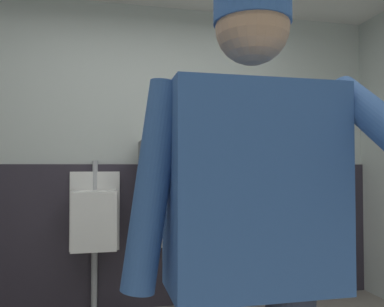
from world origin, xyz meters
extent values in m
cube|color=silver|center=(0.00, 1.79, 1.30)|extent=(4.86, 0.12, 2.60)
cube|color=#2D2833|center=(0.00, 1.72, 0.61)|extent=(4.26, 0.03, 1.21)
cube|color=white|center=(-0.40, 1.70, 0.83)|extent=(0.40, 0.05, 0.65)
cube|color=white|center=(-0.40, 1.53, 0.78)|extent=(0.34, 0.30, 0.45)
cylinder|color=#B7BABF|center=(-0.40, 1.69, 1.12)|extent=(0.04, 0.04, 0.24)
cylinder|color=#B7BABF|center=(-0.40, 1.66, 0.28)|extent=(0.05, 0.05, 0.55)
cube|color=white|center=(0.35, 1.70, 0.83)|extent=(0.40, 0.05, 0.65)
cube|color=white|center=(0.35, 1.53, 0.78)|extent=(0.34, 0.30, 0.45)
cylinder|color=#B7BABF|center=(0.35, 1.69, 1.12)|extent=(0.04, 0.04, 0.24)
cylinder|color=#B7BABF|center=(0.35, 1.66, 0.28)|extent=(0.05, 0.05, 0.55)
cube|color=white|center=(1.10, 1.70, 0.83)|extent=(0.40, 0.05, 0.65)
cube|color=white|center=(1.10, 1.53, 0.78)|extent=(0.34, 0.30, 0.45)
cylinder|color=#B7BABF|center=(1.10, 1.69, 1.12)|extent=(0.04, 0.04, 0.24)
cylinder|color=#B7BABF|center=(1.10, 1.66, 0.28)|extent=(0.05, 0.05, 0.55)
cube|color=#4C4C51|center=(-0.02, 1.50, 0.95)|extent=(0.04, 0.40, 0.90)
cube|color=#335999|center=(0.08, -0.61, 1.14)|extent=(0.47, 0.24, 0.56)
cylinder|color=#335999|center=(-0.21, -0.61, 1.15)|extent=(0.17, 0.09, 0.56)
sphere|color=tan|center=(0.08, -0.61, 1.59)|extent=(0.21, 0.21, 0.21)
cylinder|color=#335999|center=(0.08, -0.61, 1.64)|extent=(0.22, 0.22, 0.09)
cube|color=silver|center=(1.45, 1.69, 1.39)|extent=(0.10, 0.07, 0.18)
camera|label=1|loc=(-0.33, -1.63, 1.20)|focal=36.50mm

